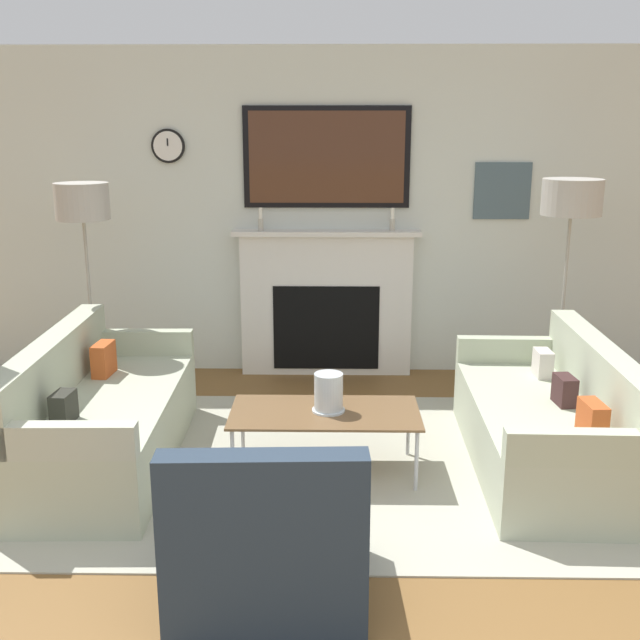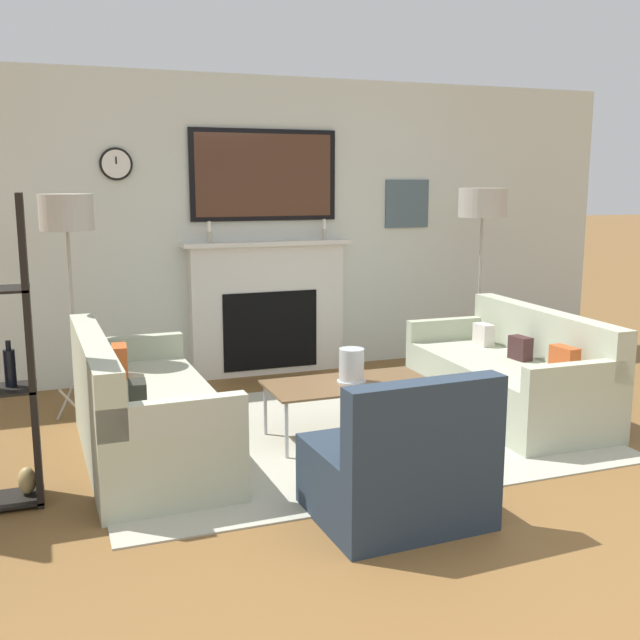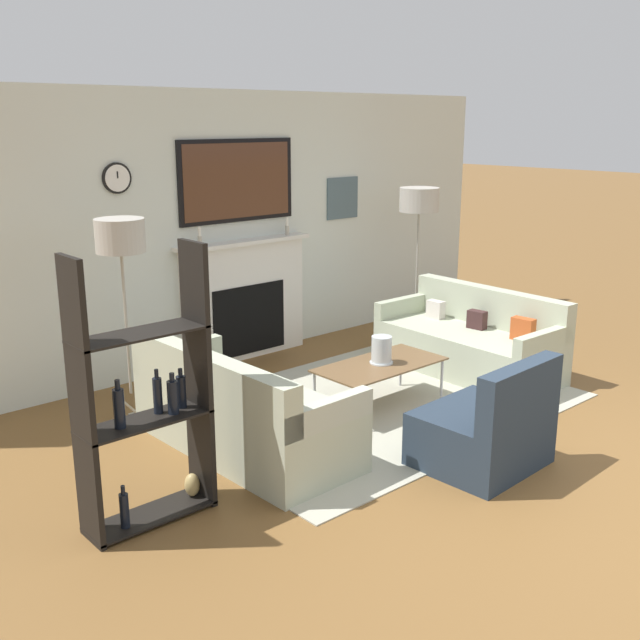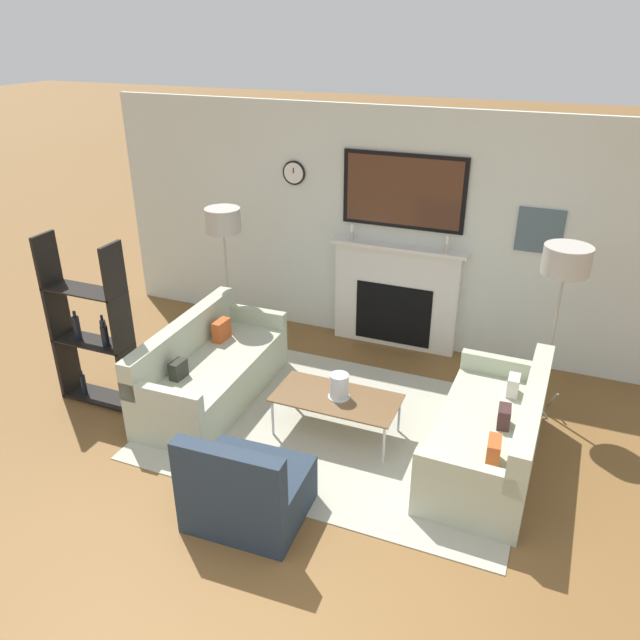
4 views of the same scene
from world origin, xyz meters
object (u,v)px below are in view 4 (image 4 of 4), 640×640
object	(u,v)px
couch_left	(210,372)
coffee_table	(336,399)
floor_lamp_right	(566,262)
couch_right	(492,437)
armchair	(246,491)
shelf_unit	(92,332)
hurricane_candle	(339,387)
floor_lamp_left	(223,223)

from	to	relation	value
couch_left	coffee_table	xyz separation A→B (m)	(1.40, -0.10, 0.08)
couch_left	floor_lamp_right	world-z (taller)	floor_lamp_right
couch_right	armchair	distance (m)	2.13
shelf_unit	couch_right	bearing A→B (deg)	6.71
couch_left	hurricane_candle	size ratio (longest dim) A/B	7.94
couch_left	floor_lamp_left	world-z (taller)	floor_lamp_left
couch_left	floor_lamp_left	distance (m)	1.64
hurricane_candle	coffee_table	bearing A→B (deg)	-158.24
armchair	floor_lamp_right	world-z (taller)	floor_lamp_right
armchair	floor_lamp_left	world-z (taller)	floor_lamp_left
couch_right	hurricane_candle	bearing A→B (deg)	-176.44
couch_right	floor_lamp_right	xyz separation A→B (m)	(0.35, 1.03, 1.28)
couch_right	armchair	bearing A→B (deg)	-139.80
coffee_table	shelf_unit	bearing A→B (deg)	-171.66
coffee_table	floor_lamp_right	bearing A→B (deg)	32.99
couch_left	couch_right	distance (m)	2.79
shelf_unit	coffee_table	bearing A→B (deg)	8.34
couch_right	floor_lamp_left	bearing A→B (deg)	161.78
couch_right	hurricane_candle	distance (m)	1.39
floor_lamp_right	floor_lamp_left	bearing A→B (deg)	180.00
coffee_table	hurricane_candle	xyz separation A→B (m)	(0.02, 0.01, 0.13)
armchair	coffee_table	bearing A→B (deg)	79.26
floor_lamp_left	couch_right	bearing A→B (deg)	-18.22
hurricane_candle	floor_lamp_right	bearing A→B (deg)	33.12
armchair	coffee_table	distance (m)	1.31
couch_left	shelf_unit	world-z (taller)	shelf_unit
couch_right	coffee_table	xyz separation A→B (m)	(-1.39, -0.09, 0.09)
armchair	hurricane_candle	size ratio (longest dim) A/B	3.72
coffee_table	hurricane_candle	size ratio (longest dim) A/B	4.84
coffee_table	floor_lamp_right	size ratio (longest dim) A/B	0.67
shelf_unit	armchair	bearing A→B (deg)	-23.36
couch_left	couch_right	bearing A→B (deg)	-0.04
couch_left	floor_lamp_right	xyz separation A→B (m)	(3.14, 1.03, 1.27)
couch_right	armchair	size ratio (longest dim) A/B	2.07
coffee_table	hurricane_candle	world-z (taller)	hurricane_candle
coffee_table	shelf_unit	world-z (taller)	shelf_unit
couch_left	armchair	size ratio (longest dim) A/B	2.14
couch_right	armchair	world-z (taller)	armchair
couch_right	armchair	xyz separation A→B (m)	(-1.63, -1.38, -0.01)
coffee_table	hurricane_candle	bearing A→B (deg)	21.76
hurricane_candle	floor_lamp_right	distance (m)	2.30
floor_lamp_left	hurricane_candle	bearing A→B (deg)	-32.22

